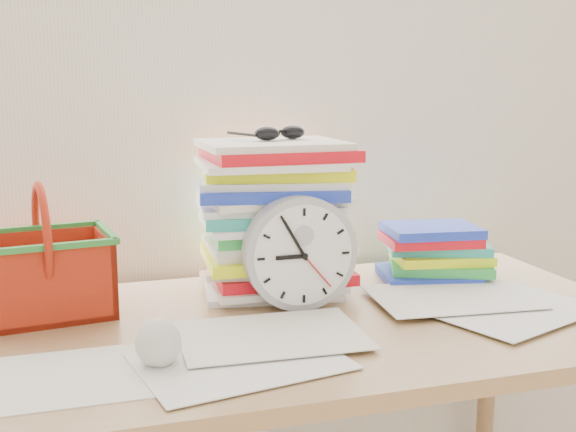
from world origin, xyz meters
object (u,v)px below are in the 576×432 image
object	(u,v)px
clock	(300,253)
book_stack	(434,252)
paper_stack	(274,217)
basket	(43,251)
desk	(283,358)

from	to	relation	value
clock	book_stack	distance (m)	0.38
paper_stack	book_stack	bearing A→B (deg)	-2.54
paper_stack	basket	xyz separation A→B (m)	(-0.47, -0.03, -0.03)
desk	basket	distance (m)	0.50
desk	book_stack	bearing A→B (deg)	23.82
book_stack	basket	xyz separation A→B (m)	(-0.84, -0.01, 0.06)
desk	basket	world-z (taller)	basket
paper_stack	book_stack	size ratio (longest dim) A/B	1.32
clock	basket	world-z (taller)	basket
book_stack	basket	bearing A→B (deg)	-179.24
paper_stack	basket	size ratio (longest dim) A/B	1.28
paper_stack	book_stack	distance (m)	0.39
paper_stack	clock	bearing A→B (deg)	-84.52
desk	basket	size ratio (longest dim) A/B	5.56
desk	book_stack	world-z (taller)	book_stack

